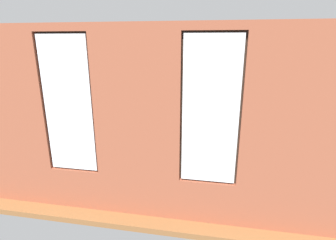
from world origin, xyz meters
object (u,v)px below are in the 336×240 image
(coffee_table, at_px, (178,135))
(cup_ceramic, at_px, (173,130))
(potted_plant_by_left_couch, at_px, (249,134))
(couch_by_window, at_px, (107,172))
(potted_plant_near_tv, at_px, (66,136))
(couch_left, at_px, (274,156))
(potted_plant_corner_near_left, at_px, (264,119))
(candle_jar, at_px, (178,131))
(tv_flatscreen, at_px, (68,114))
(potted_plant_between_couches, at_px, (174,166))
(papasan_chair, at_px, (155,115))
(potted_plant_corner_far_left, at_px, (308,165))
(potted_plant_foreground_right, at_px, (105,102))
(table_plant_small, at_px, (181,131))
(media_console, at_px, (70,134))
(remote_silver, at_px, (192,132))

(coffee_table, distance_m, cup_ceramic, 0.22)
(coffee_table, xyz_separation_m, potted_plant_by_left_couch, (-1.92, -0.54, -0.04))
(couch_by_window, relative_size, potted_plant_near_tv, 1.86)
(couch_by_window, height_order, couch_left, same)
(couch_by_window, xyz_separation_m, potted_plant_corner_near_left, (-3.58, -4.03, 0.14))
(candle_jar, relative_size, tv_flatscreen, 0.13)
(potted_plant_between_couches, xyz_separation_m, potted_plant_by_left_couch, (-1.69, -2.76, -0.23))
(tv_flatscreen, bearing_deg, potted_plant_near_tv, 117.36)
(papasan_chair, distance_m, potted_plant_corner_far_left, 5.46)
(couch_by_window, bearing_deg, couch_left, -157.09)
(coffee_table, bearing_deg, potted_plant_near_tv, 24.71)
(candle_jar, xyz_separation_m, potted_plant_corner_far_left, (-2.48, 2.38, 0.39))
(cup_ceramic, bearing_deg, papasan_chair, -60.84)
(candle_jar, distance_m, potted_plant_foreground_right, 3.34)
(potted_plant_corner_near_left, bearing_deg, table_plant_small, 38.64)
(couch_by_window, distance_m, potted_plant_foreground_right, 4.37)
(potted_plant_foreground_right, height_order, potted_plant_by_left_couch, potted_plant_foreground_right)
(papasan_chair, bearing_deg, potted_plant_foreground_right, 0.86)
(table_plant_small, bearing_deg, couch_left, 162.93)
(potted_plant_foreground_right, bearing_deg, coffee_table, 148.89)
(media_console, bearing_deg, tv_flatscreen, -90.00)
(couch_by_window, distance_m, papasan_chair, 4.01)
(couch_left, bearing_deg, potted_plant_by_left_couch, -162.79)
(remote_silver, xyz_separation_m, potted_plant_near_tv, (2.96, 1.35, 0.19))
(potted_plant_between_couches, bearing_deg, table_plant_small, -86.44)
(tv_flatscreen, relative_size, potted_plant_by_left_couch, 1.72)
(potted_plant_corner_far_left, bearing_deg, potted_plant_between_couches, -4.07)
(coffee_table, xyz_separation_m, potted_plant_near_tv, (2.59, 1.19, 0.25))
(media_console, bearing_deg, potted_plant_corner_far_left, 158.27)
(couch_left, bearing_deg, candle_jar, -108.59)
(couch_by_window, distance_m, coffee_table, 2.52)
(remote_silver, xyz_separation_m, potted_plant_corner_far_left, (-2.12, 2.53, 0.45))
(potted_plant_corner_far_left, bearing_deg, coffee_table, -43.72)
(couch_by_window, bearing_deg, cup_ceramic, -111.52)
(couch_by_window, relative_size, remote_silver, 10.39)
(potted_plant_between_couches, bearing_deg, cup_ceramic, -80.36)
(potted_plant_corner_near_left, xyz_separation_m, potted_plant_by_left_couch, (0.55, 1.22, -0.13))
(table_plant_small, bearing_deg, potted_plant_near_tv, 21.46)
(potted_plant_near_tv, xyz_separation_m, potted_plant_by_left_couch, (-4.52, -1.73, -0.28))
(candle_jar, height_order, potted_plant_foreground_right, potted_plant_foreground_right)
(tv_flatscreen, bearing_deg, cup_ceramic, -175.33)
(couch_left, xyz_separation_m, remote_silver, (1.96, -0.98, 0.10))
(cup_ceramic, relative_size, papasan_chair, 0.09)
(couch_by_window, distance_m, potted_plant_by_left_couch, 4.13)
(remote_silver, bearing_deg, tv_flatscreen, 32.56)
(papasan_chair, distance_m, potted_plant_near_tv, 3.31)
(table_plant_small, xyz_separation_m, potted_plant_foreground_right, (2.94, -1.85, 0.27))
(tv_flatscreen, distance_m, potted_plant_between_couches, 3.98)
(coffee_table, xyz_separation_m, candle_jar, (0.00, 0.00, 0.11))
(potted_plant_corner_near_left, xyz_separation_m, potted_plant_between_couches, (2.24, 3.98, 0.10))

